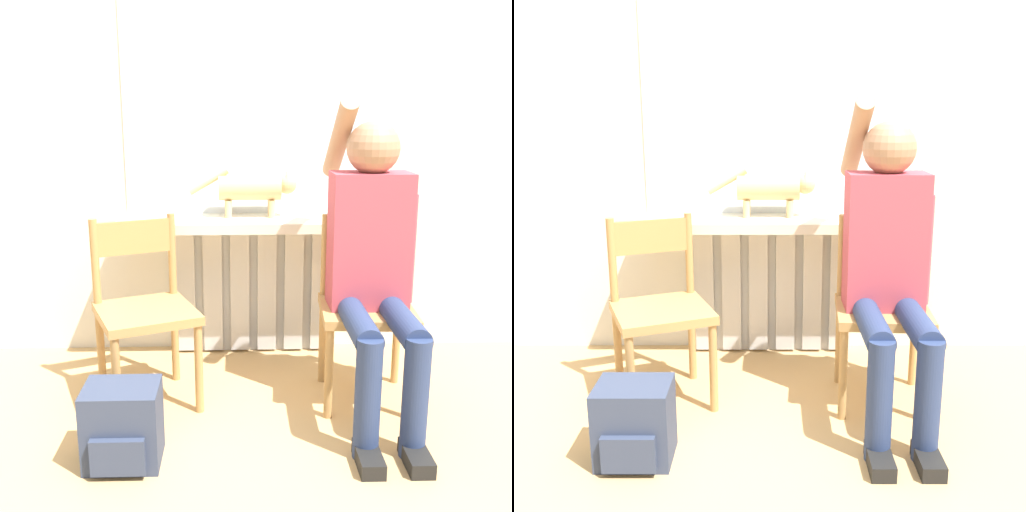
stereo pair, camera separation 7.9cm
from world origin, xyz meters
The scene contains 10 objects.
ground_plane centered at (0.00, 0.00, 0.00)m, with size 12.00×12.00×0.00m, color tan.
wall_with_window centered at (0.00, 1.23, 1.35)m, with size 7.00×0.06×2.70m.
radiator centered at (0.00, 1.15, 0.35)m, with size 0.87×0.08×0.71m.
windowsill centered at (0.00, 1.03, 0.73)m, with size 1.38×0.33×0.05m.
window_glass centered at (0.00, 1.20, 1.38)m, with size 1.32×0.01×1.24m.
chair_left centered at (-0.50, 0.59, 0.44)m, with size 0.53×0.53×0.83m.
chair_right centered at (0.49, 0.59, 0.44)m, with size 0.43×0.43×0.83m.
person centered at (0.49, 0.47, 0.70)m, with size 0.36×1.04×1.36m.
cat centered at (0.01, 1.08, 0.91)m, with size 0.55×0.13×0.25m.
backpack centered at (-0.52, 0.08, 0.15)m, with size 0.28×0.25×0.30m.
Camera 2 is at (-0.01, -1.95, 1.30)m, focal length 42.00 mm.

